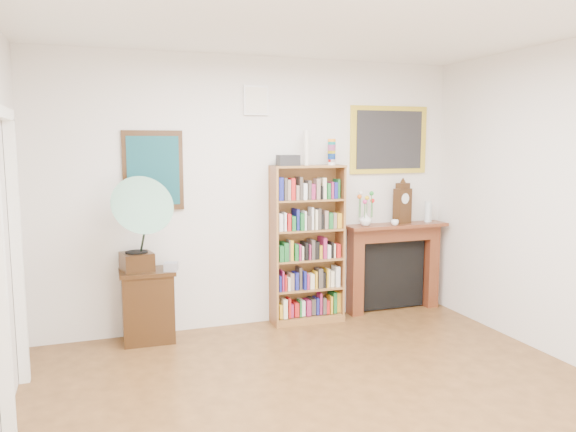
# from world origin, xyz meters

# --- Properties ---
(room) EXTENTS (4.51, 5.01, 2.81)m
(room) POSITION_xyz_m (0.00, 0.00, 1.40)
(room) COLOR #4B3016
(room) RESTS_ON ground
(door_casing) EXTENTS (0.08, 1.02, 2.17)m
(door_casing) POSITION_xyz_m (-2.21, 1.20, 1.26)
(door_casing) COLOR white
(door_casing) RESTS_ON left_wall
(teal_poster) EXTENTS (0.58, 0.04, 0.78)m
(teal_poster) POSITION_xyz_m (-1.05, 2.48, 1.65)
(teal_poster) COLOR black
(teal_poster) RESTS_ON back_wall
(small_picture) EXTENTS (0.26, 0.04, 0.30)m
(small_picture) POSITION_xyz_m (0.00, 2.48, 2.35)
(small_picture) COLOR white
(small_picture) RESTS_ON back_wall
(gilt_painting) EXTENTS (0.95, 0.04, 0.75)m
(gilt_painting) POSITION_xyz_m (1.55, 2.48, 1.95)
(gilt_painting) COLOR gold
(gilt_painting) RESTS_ON back_wall
(bookshelf) EXTENTS (0.79, 0.31, 1.94)m
(bookshelf) POSITION_xyz_m (0.52, 2.34, 0.94)
(bookshelf) COLOR brown
(bookshelf) RESTS_ON floor
(side_cabinet) EXTENTS (0.53, 0.39, 0.71)m
(side_cabinet) POSITION_xyz_m (-1.16, 2.29, 0.35)
(side_cabinet) COLOR black
(side_cabinet) RESTS_ON floor
(fireplace) EXTENTS (1.20, 0.29, 1.01)m
(fireplace) POSITION_xyz_m (1.60, 2.41, 0.59)
(fireplace) COLOR #521D13
(fireplace) RESTS_ON floor
(gramophone) EXTENTS (0.67, 0.79, 0.92)m
(gramophone) POSITION_xyz_m (-1.25, 2.16, 1.22)
(gramophone) COLOR black
(gramophone) RESTS_ON side_cabinet
(cd_stack) EXTENTS (0.15, 0.15, 0.08)m
(cd_stack) POSITION_xyz_m (-0.94, 2.19, 0.75)
(cd_stack) COLOR #B7B6C3
(cd_stack) RESTS_ON side_cabinet
(mantel_clock) EXTENTS (0.22, 0.16, 0.46)m
(mantel_clock) POSITION_xyz_m (1.69, 2.38, 1.23)
(mantel_clock) COLOR black
(mantel_clock) RESTS_ON fireplace
(flower_vase) EXTENTS (0.17, 0.17, 0.14)m
(flower_vase) POSITION_xyz_m (1.21, 2.35, 1.08)
(flower_vase) COLOR silver
(flower_vase) RESTS_ON fireplace
(teacup) EXTENTS (0.10, 0.10, 0.06)m
(teacup) POSITION_xyz_m (1.52, 2.26, 1.04)
(teacup) COLOR white
(teacup) RESTS_ON fireplace
(bottle_left) EXTENTS (0.07, 0.07, 0.24)m
(bottle_left) POSITION_xyz_m (2.02, 2.37, 1.13)
(bottle_left) COLOR silver
(bottle_left) RESTS_ON fireplace
(bottle_right) EXTENTS (0.06, 0.06, 0.20)m
(bottle_right) POSITION_xyz_m (2.05, 2.39, 1.11)
(bottle_right) COLOR silver
(bottle_right) RESTS_ON fireplace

